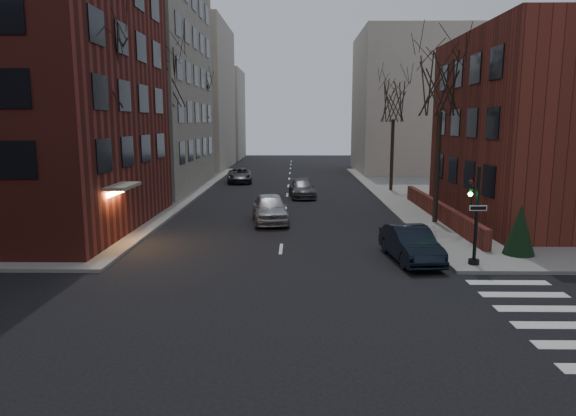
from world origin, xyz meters
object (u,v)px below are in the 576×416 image
(evergreen_shrub, at_px, (520,229))
(traffic_signal, at_px, (475,222))
(streetlamp_far, at_px, (210,138))
(tree_left_b, at_px, (163,79))
(tree_right_a, at_px, (441,83))
(car_lane_gray, at_px, (302,189))
(tree_left_a, at_px, (100,68))
(car_lane_far, at_px, (240,175))
(sandwich_board, at_px, (431,233))
(tree_right_b, at_px, (394,101))
(parked_sedan, at_px, (411,244))
(car_lane_silver, at_px, (270,208))
(tree_left_c, at_px, (200,100))
(streetlamp_near, at_px, (160,148))

(evergreen_shrub, bearing_deg, traffic_signal, -147.82)
(streetlamp_far, bearing_deg, tree_left_b, -92.15)
(tree_right_a, xyz_separation_m, car_lane_gray, (-7.60, 10.74, -7.35))
(tree_left_a, bearing_deg, streetlamp_far, 88.77)
(tree_left_a, distance_m, tree_left_b, 12.01)
(car_lane_far, height_order, sandwich_board, car_lane_far)
(tree_left_a, bearing_deg, tree_left_b, 90.00)
(streetlamp_far, bearing_deg, tree_right_b, -30.47)
(tree_right_a, height_order, parked_sedan, tree_right_a)
(traffic_signal, bearing_deg, car_lane_gray, 108.84)
(evergreen_shrub, bearing_deg, sandwich_board, 142.36)
(tree_right_b, distance_m, streetlamp_far, 20.01)
(traffic_signal, xyz_separation_m, streetlamp_far, (-16.14, 33.01, 2.33))
(tree_left_a, distance_m, sandwich_board, 17.96)
(tree_right_a, bearing_deg, evergreen_shrub, -77.05)
(car_lane_gray, height_order, car_lane_far, car_lane_far)
(traffic_signal, distance_m, car_lane_silver, 12.98)
(car_lane_gray, relative_size, evergreen_shrub, 2.09)
(car_lane_gray, bearing_deg, tree_right_b, 18.19)
(evergreen_shrub, bearing_deg, tree_left_c, 123.29)
(traffic_signal, height_order, car_lane_silver, traffic_signal)
(tree_right_a, bearing_deg, car_lane_far, 123.37)
(tree_right_b, height_order, car_lane_gray, tree_right_b)
(tree_left_b, xyz_separation_m, streetlamp_far, (0.60, 16.00, -4.68))
(tree_left_a, bearing_deg, tree_right_a, 12.80)
(tree_right_b, bearing_deg, streetlamp_near, -149.53)
(parked_sedan, distance_m, car_lane_far, 30.53)
(tree_left_c, height_order, car_lane_gray, tree_left_c)
(car_lane_silver, bearing_deg, tree_left_a, -157.67)
(tree_left_b, distance_m, streetlamp_far, 16.68)
(tree_right_b, bearing_deg, evergreen_shrub, -85.46)
(tree_right_b, bearing_deg, tree_left_c, 155.56)
(traffic_signal, relative_size, tree_left_a, 0.39)
(tree_left_c, bearing_deg, streetlamp_near, -88.09)
(parked_sedan, xyz_separation_m, car_lane_far, (-10.45, 28.69, -0.04))
(streetlamp_far, height_order, parked_sedan, streetlamp_far)
(tree_right_a, height_order, sandwich_board, tree_right_a)
(tree_left_a, height_order, streetlamp_near, tree_left_a)
(car_lane_gray, bearing_deg, tree_left_b, -169.69)
(tree_left_a, relative_size, car_lane_gray, 2.20)
(parked_sedan, bearing_deg, car_lane_gray, 96.53)
(tree_left_c, bearing_deg, tree_left_a, -90.00)
(tree_right_a, relative_size, car_lane_silver, 1.96)
(streetlamp_far, bearing_deg, tree_left_c, -106.70)
(evergreen_shrub, bearing_deg, tree_left_b, 141.43)
(tree_right_b, xyz_separation_m, streetlamp_far, (-17.00, 10.00, -3.35))
(tree_left_a, height_order, car_lane_gray, tree_left_a)
(tree_left_a, relative_size, parked_sedan, 2.27)
(parked_sedan, height_order, evergreen_shrub, evergreen_shrub)
(streetlamp_far, xyz_separation_m, parked_sedan, (13.82, -32.00, -3.49))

